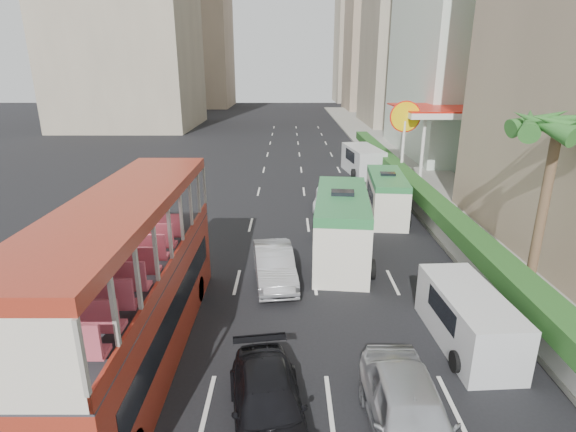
{
  "coord_description": "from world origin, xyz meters",
  "views": [
    {
      "loc": [
        -1.48,
        -11.59,
        8.42
      ],
      "look_at": [
        -1.5,
        4.0,
        3.2
      ],
      "focal_mm": 28.0,
      "sensor_mm": 36.0,
      "label": 1
    }
  ],
  "objects_px": {
    "double_decker_bus": "(131,282)",
    "palm_tree": "(543,211)",
    "car_silver_lane_a": "(274,281)",
    "car_black": "(268,426)",
    "panel_van_near": "(468,318)",
    "panel_van_far": "(363,161)",
    "minibus_far": "(386,196)",
    "van_asset": "(331,208)",
    "minibus_near": "(341,226)",
    "shell_station": "(437,143)"
  },
  "relations": [
    {
      "from": "double_decker_bus",
      "to": "palm_tree",
      "type": "bearing_deg",
      "value": 16.16
    },
    {
      "from": "car_silver_lane_a",
      "to": "car_black",
      "type": "height_order",
      "value": "car_silver_lane_a"
    },
    {
      "from": "panel_van_near",
      "to": "panel_van_far",
      "type": "bearing_deg",
      "value": 85.42
    },
    {
      "from": "car_silver_lane_a",
      "to": "car_black",
      "type": "relative_size",
      "value": 1.0
    },
    {
      "from": "minibus_far",
      "to": "panel_van_far",
      "type": "distance_m",
      "value": 11.09
    },
    {
      "from": "palm_tree",
      "to": "van_asset",
      "type": "bearing_deg",
      "value": 120.79
    },
    {
      "from": "car_silver_lane_a",
      "to": "panel_van_far",
      "type": "height_order",
      "value": "panel_van_far"
    },
    {
      "from": "car_silver_lane_a",
      "to": "minibus_far",
      "type": "height_order",
      "value": "minibus_far"
    },
    {
      "from": "minibus_near",
      "to": "panel_van_near",
      "type": "bearing_deg",
      "value": -58.73
    },
    {
      "from": "van_asset",
      "to": "double_decker_bus",
      "type": "bearing_deg",
      "value": -108.07
    },
    {
      "from": "van_asset",
      "to": "panel_van_near",
      "type": "relative_size",
      "value": 1.0
    },
    {
      "from": "double_decker_bus",
      "to": "van_asset",
      "type": "distance_m",
      "value": 16.95
    },
    {
      "from": "car_black",
      "to": "van_asset",
      "type": "xyz_separation_m",
      "value": [
        3.13,
        17.93,
        0.0
      ]
    },
    {
      "from": "minibus_near",
      "to": "panel_van_far",
      "type": "distance_m",
      "value": 17.39
    },
    {
      "from": "minibus_far",
      "to": "car_black",
      "type": "bearing_deg",
      "value": -105.73
    },
    {
      "from": "van_asset",
      "to": "panel_van_far",
      "type": "height_order",
      "value": "panel_van_far"
    },
    {
      "from": "minibus_far",
      "to": "panel_van_far",
      "type": "height_order",
      "value": "minibus_far"
    },
    {
      "from": "car_silver_lane_a",
      "to": "shell_station",
      "type": "bearing_deg",
      "value": 48.71
    },
    {
      "from": "car_silver_lane_a",
      "to": "minibus_far",
      "type": "distance_m",
      "value": 10.52
    },
    {
      "from": "minibus_near",
      "to": "car_black",
      "type": "bearing_deg",
      "value": -99.71
    },
    {
      "from": "van_asset",
      "to": "car_silver_lane_a",
      "type": "bearing_deg",
      "value": -100.62
    },
    {
      "from": "double_decker_bus",
      "to": "car_black",
      "type": "bearing_deg",
      "value": -34.53
    },
    {
      "from": "minibus_far",
      "to": "palm_tree",
      "type": "bearing_deg",
      "value": -64.23
    },
    {
      "from": "panel_van_far",
      "to": "shell_station",
      "type": "xyz_separation_m",
      "value": [
        5.42,
        -1.59,
        1.66
      ]
    },
    {
      "from": "double_decker_bus",
      "to": "car_black",
      "type": "height_order",
      "value": "double_decker_bus"
    },
    {
      "from": "car_silver_lane_a",
      "to": "minibus_far",
      "type": "xyz_separation_m",
      "value": [
        6.26,
        8.37,
        1.25
      ]
    },
    {
      "from": "minibus_near",
      "to": "shell_station",
      "type": "xyz_separation_m",
      "value": [
        9.08,
        15.4,
        1.25
      ]
    },
    {
      "from": "double_decker_bus",
      "to": "minibus_near",
      "type": "height_order",
      "value": "double_decker_bus"
    },
    {
      "from": "minibus_far",
      "to": "double_decker_bus",
      "type": "bearing_deg",
      "value": -122.01
    },
    {
      "from": "car_silver_lane_a",
      "to": "palm_tree",
      "type": "xyz_separation_m",
      "value": [
        9.86,
        -1.15,
        3.38
      ]
    },
    {
      "from": "car_black",
      "to": "minibus_near",
      "type": "relative_size",
      "value": 0.64
    },
    {
      "from": "minibus_near",
      "to": "panel_van_near",
      "type": "xyz_separation_m",
      "value": [
        3.24,
        -6.83,
        -0.62
      ]
    },
    {
      "from": "double_decker_bus",
      "to": "minibus_far",
      "type": "distance_m",
      "value": 16.98
    },
    {
      "from": "panel_van_near",
      "to": "double_decker_bus",
      "type": "bearing_deg",
      "value": -179.23
    },
    {
      "from": "panel_van_far",
      "to": "minibus_near",
      "type": "bearing_deg",
      "value": -110.15
    },
    {
      "from": "panel_van_far",
      "to": "minibus_far",
      "type": "bearing_deg",
      "value": -99.96
    },
    {
      "from": "minibus_near",
      "to": "panel_van_far",
      "type": "relative_size",
      "value": 1.24
    },
    {
      "from": "panel_van_far",
      "to": "shell_station",
      "type": "height_order",
      "value": "shell_station"
    },
    {
      "from": "minibus_far",
      "to": "palm_tree",
      "type": "height_order",
      "value": "palm_tree"
    },
    {
      "from": "minibus_far",
      "to": "car_silver_lane_a",
      "type": "bearing_deg",
      "value": -121.79
    },
    {
      "from": "van_asset",
      "to": "panel_van_far",
      "type": "bearing_deg",
      "value": 77.24
    },
    {
      "from": "double_decker_bus",
      "to": "minibus_near",
      "type": "xyz_separation_m",
      "value": [
        6.92,
        7.6,
        -1.03
      ]
    },
    {
      "from": "minibus_near",
      "to": "minibus_far",
      "type": "relative_size",
      "value": 1.2
    },
    {
      "from": "minibus_near",
      "to": "palm_tree",
      "type": "height_order",
      "value": "palm_tree"
    },
    {
      "from": "car_silver_lane_a",
      "to": "palm_tree",
      "type": "bearing_deg",
      "value": -13.87
    },
    {
      "from": "palm_tree",
      "to": "shell_station",
      "type": "xyz_separation_m",
      "value": [
        2.2,
        19.0,
        -0.63
      ]
    },
    {
      "from": "panel_van_far",
      "to": "shell_station",
      "type": "distance_m",
      "value": 5.89
    },
    {
      "from": "car_black",
      "to": "shell_station",
      "type": "xyz_separation_m",
      "value": [
        11.97,
        25.77,
        2.75
      ]
    },
    {
      "from": "car_black",
      "to": "panel_van_far",
      "type": "bearing_deg",
      "value": 67.58
    },
    {
      "from": "car_black",
      "to": "minibus_far",
      "type": "relative_size",
      "value": 0.78
    }
  ]
}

